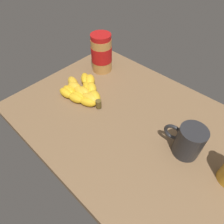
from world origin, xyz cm
name	(u,v)px	position (x,y,z in cm)	size (l,w,h in cm)	color
ground_plane	(127,121)	(0.00, 0.00, -1.85)	(78.03, 56.78, 3.71)	brown
banana_bunch	(84,92)	(19.22, 2.42, 1.70)	(20.77, 16.00, 3.74)	gold
peanut_butter_jar	(101,53)	(26.15, -13.95, 7.70)	(8.46, 8.46, 15.60)	#BF8442
coffee_mug	(188,141)	(-20.12, -1.26, 4.95)	(11.27, 7.39, 9.86)	#262628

